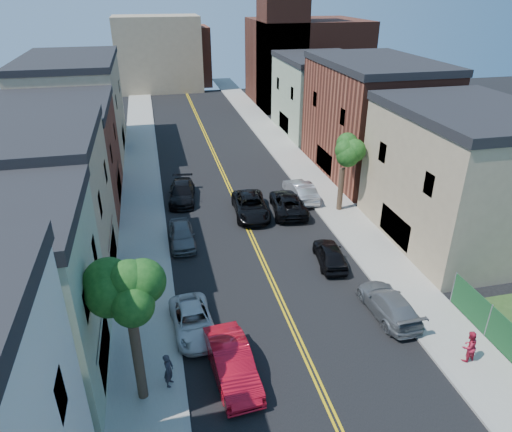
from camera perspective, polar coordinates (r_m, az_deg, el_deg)
sidewalk_left at (r=44.75m, az=-14.09°, el=4.23°), size 3.20×100.00×0.15m
sidewalk_right at (r=46.93m, az=5.57°, el=5.99°), size 3.20×100.00×0.15m
curb_left at (r=44.72m, az=-11.86°, el=4.46°), size 0.30×100.00×0.15m
curb_right at (r=46.43m, az=3.51°, el=5.84°), size 0.30×100.00×0.15m
bldg_left_tan_near at (r=30.18m, az=-26.45°, el=0.14°), size 9.00×10.00×9.00m
bldg_left_brick at (r=40.35m, az=-23.37°, el=6.32°), size 9.00×12.00×8.00m
bldg_left_tan_far at (r=53.46m, az=-21.38°, el=12.14°), size 9.00×16.00×9.50m
bldg_right_tan at (r=34.83m, az=23.89°, el=4.05°), size 9.00×12.00×9.00m
bldg_right_brick at (r=45.97m, az=14.03°, el=11.34°), size 9.00×14.00×10.00m
bldg_right_palegrn at (r=58.61m, az=7.87°, el=14.33°), size 9.00×12.00×8.50m
church at (r=72.88m, az=5.56°, el=19.24°), size 16.20×14.20×22.60m
backdrop_left at (r=84.27m, az=-11.95°, el=18.97°), size 14.00×8.00×12.00m
backdrop_center at (r=88.56m, az=-9.27°, el=18.88°), size 10.00×8.00×10.00m
tree_left_mid at (r=18.57m, az=-15.76°, el=-7.00°), size 5.20×5.20×9.29m
tree_right_far at (r=36.29m, az=10.92°, el=8.88°), size 4.40×4.40×8.03m
red_sedan at (r=22.55m, az=-2.97°, el=-17.65°), size 2.17×5.14×1.65m
white_pickup at (r=25.26m, az=-7.77°, el=-12.74°), size 2.43×4.70×1.27m
grey_car_left at (r=33.06m, az=-9.15°, el=-2.30°), size 1.80×4.36×1.48m
black_car_left at (r=39.76m, az=-9.11°, el=2.90°), size 2.69×5.39×1.51m
grey_car_right at (r=27.10m, az=16.05°, el=-10.36°), size 2.15×4.96×1.42m
black_car_right at (r=30.82m, az=9.13°, el=-4.66°), size 2.23×4.37×1.42m
silver_car_right at (r=39.66m, az=5.51°, el=3.14°), size 1.91×4.94×1.61m
dark_car_right_far at (r=37.42m, az=3.99°, el=1.66°), size 3.30×5.89×1.55m
black_suv_lane at (r=36.75m, az=-0.66°, el=1.25°), size 2.92×5.74×1.55m
pedestrian_left at (r=22.29m, az=-10.73°, el=-18.18°), size 0.61×0.74×1.73m
pedestrian_right at (r=25.24m, az=24.78°, el=-14.39°), size 0.92×0.77×1.70m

